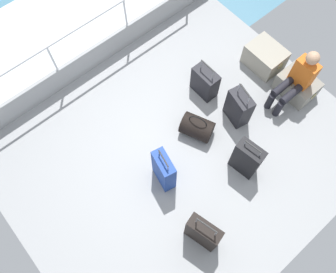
# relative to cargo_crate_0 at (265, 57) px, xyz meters

# --- Properties ---
(ground_plane) EXTENTS (4.40, 5.20, 0.06)m
(ground_plane) POSITION_rel_cargo_crate_0_xyz_m (0.30, -2.16, -0.23)
(ground_plane) COLOR #939699
(gunwale_port) EXTENTS (0.06, 5.20, 0.45)m
(gunwale_port) POSITION_rel_cargo_crate_0_xyz_m (-1.87, -2.16, 0.03)
(gunwale_port) COLOR #939699
(gunwale_port) RESTS_ON ground_plane
(railing_port) EXTENTS (0.04, 4.20, 1.02)m
(railing_port) POSITION_rel_cargo_crate_0_xyz_m (-1.87, -2.16, 0.58)
(railing_port) COLOR silver
(railing_port) RESTS_ON ground_plane
(sea_wake) EXTENTS (12.00, 12.00, 0.01)m
(sea_wake) POSITION_rel_cargo_crate_0_xyz_m (-3.30, -2.16, -0.54)
(sea_wake) COLOR teal
(sea_wake) RESTS_ON ground_plane
(cargo_crate_0) EXTENTS (0.66, 0.49, 0.40)m
(cargo_crate_0) POSITION_rel_cargo_crate_0_xyz_m (0.00, 0.00, 0.00)
(cargo_crate_0) COLOR #9E9989
(cargo_crate_0) RESTS_ON ground_plane
(cargo_crate_1) EXTENTS (0.65, 0.45, 0.35)m
(cargo_crate_1) POSITION_rel_cargo_crate_0_xyz_m (0.72, -0.00, -0.02)
(cargo_crate_1) COLOR gray
(cargo_crate_1) RESTS_ON ground_plane
(passenger_seated) EXTENTS (0.34, 0.66, 1.05)m
(passenger_seated) POSITION_rel_cargo_crate_0_xyz_m (0.72, -0.18, 0.34)
(passenger_seated) COLOR orange
(passenger_seated) RESTS_ON ground_plane
(suitcase_0) EXTENTS (0.44, 0.25, 0.71)m
(suitcase_0) POSITION_rel_cargo_crate_0_xyz_m (-0.27, -1.15, 0.06)
(suitcase_0) COLOR black
(suitcase_0) RESTS_ON ground_plane
(suitcase_1) EXTENTS (0.43, 0.26, 0.83)m
(suitcase_1) POSITION_rel_cargo_crate_0_xyz_m (0.47, -2.64, 0.16)
(suitcase_1) COLOR navy
(suitcase_1) RESTS_ON ground_plane
(suitcase_2) EXTENTS (0.43, 0.26, 0.81)m
(suitcase_2) POSITION_rel_cargo_crate_0_xyz_m (1.11, -1.62, 0.15)
(suitcase_2) COLOR black
(suitcase_2) RESTS_ON ground_plane
(suitcase_3) EXTENTS (0.45, 0.31, 0.80)m
(suitcase_3) POSITION_rel_cargo_crate_0_xyz_m (0.43, -1.09, 0.11)
(suitcase_3) COLOR black
(suitcase_3) RESTS_ON ground_plane
(suitcase_4) EXTENTS (0.49, 0.30, 0.88)m
(suitcase_4) POSITION_rel_cargo_crate_0_xyz_m (1.46, -2.80, 0.15)
(suitcase_4) COLOR black
(suitcase_4) RESTS_ON ground_plane
(duffel_bag) EXTENTS (0.58, 0.51, 0.50)m
(duffel_bag) POSITION_rel_cargo_crate_0_xyz_m (0.22, -1.76, -0.02)
(duffel_bag) COLOR black
(duffel_bag) RESTS_ON ground_plane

